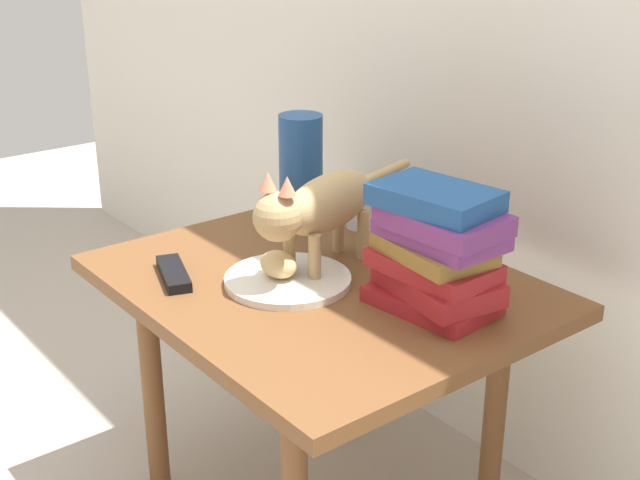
% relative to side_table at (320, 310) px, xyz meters
% --- Properties ---
extents(side_table, '(0.81, 0.66, 0.52)m').
position_rel_side_table_xyz_m(side_table, '(0.00, 0.00, 0.00)').
color(side_table, brown).
rests_on(side_table, ground).
extents(plate, '(0.24, 0.24, 0.01)m').
position_rel_side_table_xyz_m(plate, '(-0.02, -0.06, 0.07)').
color(plate, silver).
rests_on(plate, side_table).
extents(bread_roll, '(0.08, 0.06, 0.05)m').
position_rel_side_table_xyz_m(bread_roll, '(-0.03, -0.07, 0.11)').
color(bread_roll, '#E0BC7A').
rests_on(bread_roll, plate).
extents(cat, '(0.17, 0.47, 0.23)m').
position_rel_side_table_xyz_m(cat, '(-0.03, 0.02, 0.20)').
color(cat, tan).
rests_on(cat, side_table).
extents(book_stack, '(0.24, 0.17, 0.22)m').
position_rel_side_table_xyz_m(book_stack, '(0.22, 0.08, 0.18)').
color(book_stack, maroon).
rests_on(book_stack, side_table).
extents(green_vase, '(0.10, 0.10, 0.25)m').
position_rel_side_table_xyz_m(green_vase, '(-0.26, 0.15, 0.19)').
color(green_vase, navy).
rests_on(green_vase, side_table).
extents(candle_jar, '(0.07, 0.07, 0.08)m').
position_rel_side_table_xyz_m(candle_jar, '(-0.16, 0.24, 0.10)').
color(candle_jar, silver).
rests_on(candle_jar, side_table).
extents(tv_remote, '(0.16, 0.09, 0.02)m').
position_rel_side_table_xyz_m(tv_remote, '(-0.17, -0.22, 0.08)').
color(tv_remote, black).
rests_on(tv_remote, side_table).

